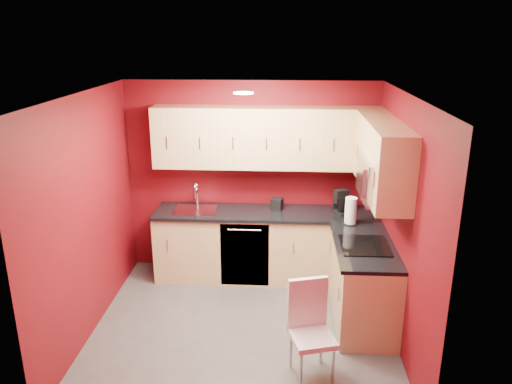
# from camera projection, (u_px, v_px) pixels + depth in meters

# --- Properties ---
(floor) EXTENTS (3.20, 3.20, 0.00)m
(floor) POSITION_uv_depth(u_px,v_px,m) (243.00, 327.00, 5.42)
(floor) COLOR #4E4B49
(floor) RESTS_ON ground
(ceiling) EXTENTS (3.20, 3.20, 0.00)m
(ceiling) POSITION_uv_depth(u_px,v_px,m) (241.00, 95.00, 4.65)
(ceiling) COLOR white
(ceiling) RESTS_ON wall_back
(wall_back) EXTENTS (3.20, 0.00, 3.20)m
(wall_back) POSITION_uv_depth(u_px,v_px,m) (252.00, 178.00, 6.46)
(wall_back) COLOR #610910
(wall_back) RESTS_ON floor
(wall_front) EXTENTS (3.20, 0.00, 3.20)m
(wall_front) POSITION_uv_depth(u_px,v_px,m) (224.00, 295.00, 3.61)
(wall_front) COLOR #610910
(wall_front) RESTS_ON floor
(wall_left) EXTENTS (0.00, 3.00, 3.00)m
(wall_left) POSITION_uv_depth(u_px,v_px,m) (87.00, 217.00, 5.12)
(wall_left) COLOR #610910
(wall_left) RESTS_ON floor
(wall_right) EXTENTS (0.00, 3.00, 3.00)m
(wall_right) POSITION_uv_depth(u_px,v_px,m) (402.00, 224.00, 4.95)
(wall_right) COLOR #610910
(wall_right) RESTS_ON floor
(base_cabinets_back) EXTENTS (2.80, 0.60, 0.87)m
(base_cabinets_back) POSITION_uv_depth(u_px,v_px,m) (266.00, 246.00, 6.41)
(base_cabinets_back) COLOR tan
(base_cabinets_back) RESTS_ON floor
(base_cabinets_right) EXTENTS (0.60, 1.30, 0.87)m
(base_cabinets_right) POSITION_uv_depth(u_px,v_px,m) (363.00, 284.00, 5.45)
(base_cabinets_right) COLOR tan
(base_cabinets_right) RESTS_ON floor
(countertop_back) EXTENTS (2.80, 0.63, 0.04)m
(countertop_back) POSITION_uv_depth(u_px,v_px,m) (266.00, 213.00, 6.26)
(countertop_back) COLOR black
(countertop_back) RESTS_ON base_cabinets_back
(countertop_right) EXTENTS (0.63, 1.27, 0.04)m
(countertop_right) POSITION_uv_depth(u_px,v_px,m) (364.00, 246.00, 5.30)
(countertop_right) COLOR black
(countertop_right) RESTS_ON base_cabinets_right
(upper_cabinets_back) EXTENTS (2.80, 0.35, 0.75)m
(upper_cabinets_back) POSITION_uv_depth(u_px,v_px,m) (267.00, 138.00, 6.10)
(upper_cabinets_back) COLOR tan
(upper_cabinets_back) RESTS_ON wall_back
(upper_cabinets_right) EXTENTS (0.35, 1.55, 0.75)m
(upper_cabinets_right) POSITION_uv_depth(u_px,v_px,m) (381.00, 150.00, 5.18)
(upper_cabinets_right) COLOR tan
(upper_cabinets_right) RESTS_ON wall_right
(microwave) EXTENTS (0.42, 0.76, 0.42)m
(microwave) POSITION_uv_depth(u_px,v_px,m) (381.00, 178.00, 5.02)
(microwave) COLOR silver
(microwave) RESTS_ON upper_cabinets_right
(cooktop) EXTENTS (0.50, 0.55, 0.01)m
(cooktop) POSITION_uv_depth(u_px,v_px,m) (365.00, 245.00, 5.26)
(cooktop) COLOR black
(cooktop) RESTS_ON countertop_right
(sink) EXTENTS (0.52, 0.42, 0.35)m
(sink) POSITION_uv_depth(u_px,v_px,m) (195.00, 207.00, 6.31)
(sink) COLOR silver
(sink) RESTS_ON countertop_back
(dishwasher_front) EXTENTS (0.60, 0.02, 0.82)m
(dishwasher_front) POSITION_uv_depth(u_px,v_px,m) (245.00, 255.00, 6.15)
(dishwasher_front) COLOR black
(dishwasher_front) RESTS_ON base_cabinets_back
(downlight) EXTENTS (0.20, 0.20, 0.01)m
(downlight) POSITION_uv_depth(u_px,v_px,m) (243.00, 93.00, 4.94)
(downlight) COLOR white
(downlight) RESTS_ON ceiling
(coffee_maker) EXTENTS (0.25, 0.28, 0.29)m
(coffee_maker) POSITION_uv_depth(u_px,v_px,m) (343.00, 202.00, 6.17)
(coffee_maker) COLOR black
(coffee_maker) RESTS_ON countertop_back
(napkin_holder) EXTENTS (0.17, 0.17, 0.14)m
(napkin_holder) POSITION_uv_depth(u_px,v_px,m) (277.00, 204.00, 6.32)
(napkin_holder) COLOR black
(napkin_holder) RESTS_ON countertop_back
(paper_towel) EXTENTS (0.22, 0.22, 0.32)m
(paper_towel) POSITION_uv_depth(u_px,v_px,m) (351.00, 211.00, 5.82)
(paper_towel) COLOR white
(paper_towel) RESTS_ON countertop_right
(dining_chair) EXTENTS (0.47, 0.48, 0.93)m
(dining_chair) POSITION_uv_depth(u_px,v_px,m) (312.00, 333.00, 4.52)
(dining_chair) COLOR white
(dining_chair) RESTS_ON floor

